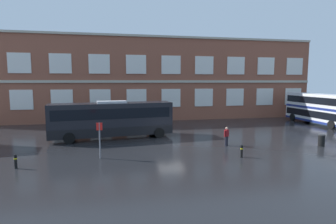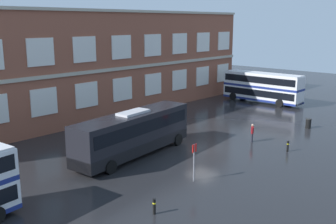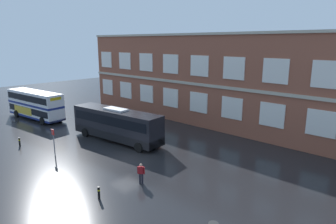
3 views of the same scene
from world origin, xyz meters
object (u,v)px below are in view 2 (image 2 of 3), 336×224
at_px(touring_coach, 134,134).
at_px(waiting_passenger, 252,132).
at_px(double_decker_middle, 262,87).
at_px(safety_bollard_east, 154,206).
at_px(bus_stand_flag, 194,159).
at_px(safety_bollard_west, 288,146).
at_px(station_litter_bin, 308,123).

bearing_deg(touring_coach, waiting_passenger, -27.63).
distance_m(double_decker_middle, safety_bollard_east, 35.55).
relative_size(double_decker_middle, bus_stand_flag, 4.08).
bearing_deg(double_decker_middle, bus_stand_flag, -159.53).
bearing_deg(waiting_passenger, bus_stand_flag, -170.44).
height_order(bus_stand_flag, safety_bollard_west, bus_stand_flag).
relative_size(bus_stand_flag, safety_bollard_east, 2.84).
bearing_deg(safety_bollard_east, bus_stand_flag, 14.18).
bearing_deg(touring_coach, safety_bollard_east, -126.50).
xyz_separation_m(safety_bollard_west, safety_bollard_east, (-15.87, 0.54, 0.00)).
xyz_separation_m(station_litter_bin, safety_bollard_east, (-24.52, -1.35, -0.03)).
bearing_deg(waiting_passenger, safety_bollard_east, -168.91).
distance_m(waiting_passenger, safety_bollard_east, 16.59).
relative_size(waiting_passenger, safety_bollard_east, 1.79).
bearing_deg(station_litter_bin, safety_bollard_east, -176.84).
xyz_separation_m(double_decker_middle, waiting_passenger, (-17.20, -8.66, -1.22)).
distance_m(station_litter_bin, safety_bollard_east, 24.56).
relative_size(station_litter_bin, safety_bollard_west, 1.08).
bearing_deg(safety_bollard_west, safety_bollard_east, 178.05).
relative_size(touring_coach, waiting_passenger, 7.18).
bearing_deg(station_litter_bin, bus_stand_flag, -180.00).
height_order(bus_stand_flag, station_litter_bin, bus_stand_flag).
xyz_separation_m(bus_stand_flag, safety_bollard_west, (10.51, -1.89, -1.14)).
distance_m(double_decker_middle, waiting_passenger, 19.29).
bearing_deg(double_decker_middle, touring_coach, -172.86).
height_order(double_decker_middle, safety_bollard_east, double_decker_middle).
bearing_deg(safety_bollard_east, station_litter_bin, 3.16).
height_order(station_litter_bin, safety_bollard_east, station_litter_bin).
bearing_deg(waiting_passenger, safety_bollard_west, -96.20).
bearing_deg(safety_bollard_east, double_decker_middle, 19.49).
bearing_deg(touring_coach, double_decker_middle, 7.14).
distance_m(bus_stand_flag, safety_bollard_west, 10.74).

